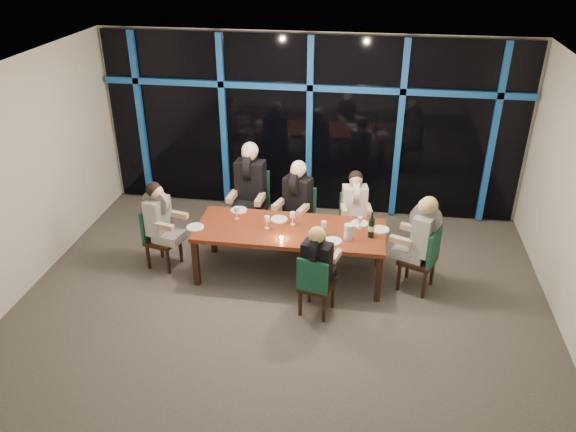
{
  "coord_description": "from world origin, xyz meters",
  "views": [
    {
      "loc": [
        1.01,
        -5.86,
        4.51
      ],
      "look_at": [
        0.0,
        0.6,
        1.05
      ],
      "focal_mm": 35.0,
      "sensor_mm": 36.0,
      "label": 1
    }
  ],
  "objects": [
    {
      "name": "wine_bottle",
      "position": [
        1.1,
        0.74,
        0.89
      ],
      "size": [
        0.08,
        0.08,
        0.37
      ],
      "rotation": [
        0.0,
        0.0,
        -0.11
      ],
      "color": "black",
      "rests_on": "dining_table"
    },
    {
      "name": "chair_far_right",
      "position": [
        0.83,
        1.71,
        0.49
      ],
      "size": [
        0.47,
        0.47,
        0.88
      ],
      "rotation": [
        0.0,
        0.0,
        0.17
      ],
      "color": "black",
      "rests_on": "ground"
    },
    {
      "name": "diner_end_left",
      "position": [
        -1.85,
        0.75,
        0.87
      ],
      "size": [
        0.61,
        0.51,
        0.88
      ],
      "rotation": [
        0.0,
        0.0,
        1.34
      ],
      "color": "black",
      "rests_on": "ground"
    },
    {
      "name": "plate_far_left",
      "position": [
        -0.82,
        1.22,
        0.76
      ],
      "size": [
        0.24,
        0.24,
        0.01
      ],
      "primitive_type": "cylinder",
      "color": "white",
      "rests_on": "dining_table"
    },
    {
      "name": "diner_far_left",
      "position": [
        -0.78,
        1.78,
        1.02
      ],
      "size": [
        0.56,
        0.69,
        1.05
      ],
      "rotation": [
        0.0,
        0.0,
        -0.08
      ],
      "color": "black",
      "rests_on": "ground"
    },
    {
      "name": "plate_far_right",
      "position": [
        0.94,
        1.08,
        0.76
      ],
      "size": [
        0.24,
        0.24,
        0.01
      ],
      "primitive_type": "cylinder",
      "color": "white",
      "rests_on": "dining_table"
    },
    {
      "name": "chair_far_left",
      "position": [
        -0.77,
        1.87,
        0.6
      ],
      "size": [
        0.54,
        0.54,
        1.08
      ],
      "rotation": [
        0.0,
        0.0,
        -0.08
      ],
      "color": "black",
      "rests_on": "ground"
    },
    {
      "name": "chair_far_mid",
      "position": [
        0.01,
        1.64,
        0.54
      ],
      "size": [
        0.57,
        0.57,
        0.97
      ],
      "rotation": [
        0.0,
        0.0,
        -0.32
      ],
      "color": "black",
      "rests_on": "ground"
    },
    {
      "name": "diner_far_mid",
      "position": [
        -0.02,
        1.57,
        0.92
      ],
      "size": [
        0.58,
        0.66,
        0.94
      ],
      "rotation": [
        0.0,
        0.0,
        -0.32
      ],
      "color": "black",
      "rests_on": "ground"
    },
    {
      "name": "wine_glass_a",
      "position": [
        -0.32,
        0.76,
        0.89
      ],
      "size": [
        0.07,
        0.07,
        0.19
      ],
      "color": "silver",
      "rests_on": "dining_table"
    },
    {
      "name": "dining_table",
      "position": [
        0.0,
        0.8,
        0.68
      ],
      "size": [
        2.6,
        1.0,
        0.75
      ],
      "color": "maroon",
      "rests_on": "ground"
    },
    {
      "name": "plate_end_left",
      "position": [
        -1.28,
        0.62,
        0.76
      ],
      "size": [
        0.24,
        0.24,
        0.01
      ],
      "primitive_type": "cylinder",
      "color": "white",
      "rests_on": "dining_table"
    },
    {
      "name": "tea_light",
      "position": [
        -0.07,
        0.51,
        0.76
      ],
      "size": [
        0.05,
        0.05,
        0.03
      ],
      "primitive_type": "cylinder",
      "color": "#FA9E4B",
      "rests_on": "dining_table"
    },
    {
      "name": "chair_near_mid",
      "position": [
        0.45,
        -0.08,
        0.49
      ],
      "size": [
        0.49,
        0.49,
        0.87
      ],
      "rotation": [
        0.0,
        0.0,
        2.88
      ],
      "color": "black",
      "rests_on": "ground"
    },
    {
      "name": "diner_near_mid",
      "position": [
        0.47,
        -0.01,
        0.83
      ],
      "size": [
        0.5,
        0.59,
        0.85
      ],
      "rotation": [
        0.0,
        0.0,
        2.88
      ],
      "color": "black",
      "rests_on": "ground"
    },
    {
      "name": "plate_near_mid",
      "position": [
        0.61,
        0.54,
        0.76
      ],
      "size": [
        0.24,
        0.24,
        0.01
      ],
      "primitive_type": "cylinder",
      "color": "white",
      "rests_on": "dining_table"
    },
    {
      "name": "chair_end_left",
      "position": [
        -1.93,
        0.77,
        0.51
      ],
      "size": [
        0.51,
        0.51,
        0.91
      ],
      "rotation": [
        0.0,
        0.0,
        1.34
      ],
      "color": "black",
      "rests_on": "ground"
    },
    {
      "name": "diner_far_right",
      "position": [
        0.84,
        1.64,
        0.84
      ],
      "size": [
        0.47,
        0.58,
        0.85
      ],
      "rotation": [
        0.0,
        0.0,
        0.17
      ],
      "color": "white",
      "rests_on": "ground"
    },
    {
      "name": "plate_far_mid",
      "position": [
        -0.19,
        1.03,
        0.76
      ],
      "size": [
        0.24,
        0.24,
        0.01
      ],
      "primitive_type": "cylinder",
      "color": "white",
      "rests_on": "dining_table"
    },
    {
      "name": "wine_glass_e",
      "position": [
        0.94,
        0.95,
        0.88
      ],
      "size": [
        0.07,
        0.07,
        0.18
      ],
      "color": "white",
      "rests_on": "dining_table"
    },
    {
      "name": "room",
      "position": [
        0.0,
        0.0,
        2.02
      ],
      "size": [
        7.04,
        7.0,
        3.02
      ],
      "color": "#55514B",
      "rests_on": "ground"
    },
    {
      "name": "wine_glass_d",
      "position": [
        -0.79,
        0.97,
        0.88
      ],
      "size": [
        0.07,
        0.07,
        0.18
      ],
      "color": "white",
      "rests_on": "dining_table"
    },
    {
      "name": "wine_glass_b",
      "position": [
        0.02,
        0.92,
        0.89
      ],
      "size": [
        0.07,
        0.07,
        0.19
      ],
      "color": "silver",
      "rests_on": "dining_table"
    },
    {
      "name": "window_wall",
      "position": [
        0.01,
        2.93,
        1.55
      ],
      "size": [
        6.86,
        0.43,
        2.94
      ],
      "color": "black",
      "rests_on": "ground"
    },
    {
      "name": "plate_end_right",
      "position": [
        1.23,
        0.95,
        0.76
      ],
      "size": [
        0.24,
        0.24,
        0.01
      ],
      "primitive_type": "cylinder",
      "color": "white",
      "rests_on": "dining_table"
    },
    {
      "name": "wine_glass_c",
      "position": [
        0.47,
        0.73,
        0.89
      ],
      "size": [
        0.07,
        0.07,
        0.19
      ],
      "color": "silver",
      "rests_on": "dining_table"
    },
    {
      "name": "diner_end_right",
      "position": [
        1.75,
        0.74,
        0.91
      ],
      "size": [
        0.66,
        0.59,
        0.93
      ],
      "rotation": [
        0.0,
        0.0,
        4.34
      ],
      "color": "black",
      "rests_on": "ground"
    },
    {
      "name": "chair_end_right",
      "position": [
        1.83,
        0.71,
        0.53
      ],
      "size": [
        0.58,
        0.58,
        0.96
      ],
      "rotation": [
        0.0,
        0.0,
        4.34
      ],
      "color": "black",
      "rests_on": "ground"
    },
    {
      "name": "water_pitcher",
      "position": [
        0.8,
        0.64,
        0.86
      ],
      "size": [
        0.13,
        0.12,
        0.21
      ],
      "rotation": [
        0.0,
        0.0,
        -0.21
      ],
      "color": "silver",
      "rests_on": "dining_table"
    }
  ]
}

